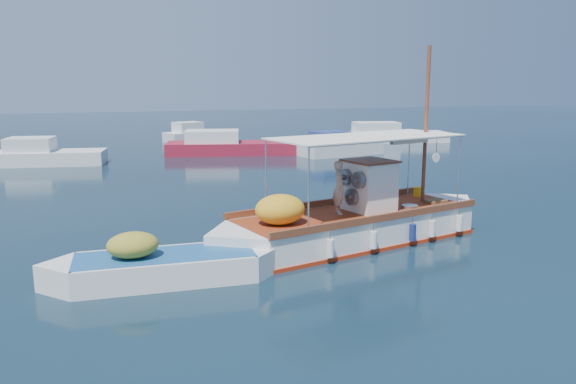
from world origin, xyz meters
name	(u,v)px	position (x,y,z in m)	size (l,w,h in m)	color
ground	(325,237)	(0.00, 0.00, 0.00)	(160.00, 160.00, 0.00)	black
fishing_caique	(354,224)	(0.65, -0.75, 0.53)	(9.71, 4.24, 6.08)	white
dinghy	(163,269)	(-5.25, -2.31, 0.30)	(5.91, 1.92, 1.45)	white
bg_boat_nw	(45,156)	(-9.29, 19.85, 0.49)	(6.65, 3.52, 1.80)	silver
bg_boat_n	(228,147)	(1.97, 21.12, 0.49)	(9.10, 4.89, 1.80)	maroon
bg_boat_ne	(338,148)	(8.74, 18.15, 0.49)	(5.92, 3.25, 1.80)	silver
bg_boat_e	(388,136)	(15.99, 24.40, 0.49)	(9.15, 4.47, 1.80)	silver
bg_boat_far_n	(195,135)	(1.31, 30.02, 0.49)	(5.49, 3.68, 1.80)	silver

